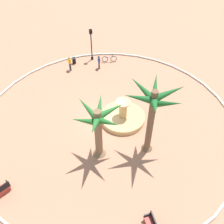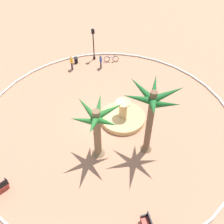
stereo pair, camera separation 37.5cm
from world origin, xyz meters
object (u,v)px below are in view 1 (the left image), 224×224
at_px(palm_tree_by_curb, 98,124).
at_px(lamppost, 91,42).
at_px(fountain, 123,117).
at_px(person_cyclist_helmet, 70,63).
at_px(bicycle_red_frame, 109,59).
at_px(palm_tree_near_fountain, 153,107).
at_px(trash_bin, 74,60).
at_px(person_cyclist_photo, 99,61).

height_order(palm_tree_by_curb, lamppost, palm_tree_by_curb).
distance_m(fountain, person_cyclist_helmet, 9.46).
relative_size(bicycle_red_frame, person_cyclist_helmet, 1.00).
bearing_deg(palm_tree_near_fountain, person_cyclist_helmet, -72.18).
height_order(palm_tree_by_curb, person_cyclist_helmet, palm_tree_by_curb).
relative_size(fountain, trash_bin, 5.37).
bearing_deg(person_cyclist_photo, lamppost, -80.52).
distance_m(palm_tree_near_fountain, bicycle_red_frame, 13.56).
bearing_deg(lamppost, person_cyclist_photo, 99.48).
distance_m(fountain, bicycle_red_frame, 9.42).
relative_size(fountain, palm_tree_by_curb, 0.82).
bearing_deg(lamppost, person_cyclist_helmet, 27.80).
bearing_deg(trash_bin, palm_tree_by_curb, 88.48).
distance_m(trash_bin, person_cyclist_photo, 3.09).
height_order(palm_tree_by_curb, trash_bin, palm_tree_by_curb).
bearing_deg(fountain, lamppost, -87.98).
relative_size(palm_tree_near_fountain, trash_bin, 8.36).
xyz_separation_m(fountain, bicycle_red_frame, (-1.41, -9.32, 0.08)).
bearing_deg(person_cyclist_helmet, fountain, 109.53).
bearing_deg(trash_bin, person_cyclist_helmet, 62.45).
xyz_separation_m(palm_tree_near_fountain, palm_tree_by_curb, (3.73, -0.55, -1.17)).
xyz_separation_m(fountain, palm_tree_near_fountain, (-0.86, 3.60, 4.17)).
bearing_deg(palm_tree_by_curb, fountain, -133.30).
relative_size(palm_tree_near_fountain, person_cyclist_helmet, 3.58).
height_order(trash_bin, bicycle_red_frame, bicycle_red_frame).
distance_m(fountain, person_cyclist_photo, 8.38).
bearing_deg(palm_tree_by_curb, lamppost, -100.59).
height_order(lamppost, person_cyclist_helmet, lamppost).
xyz_separation_m(palm_tree_by_curb, person_cyclist_helmet, (0.28, -11.94, -2.35)).
bearing_deg(trash_bin, person_cyclist_photo, 145.09).
bearing_deg(fountain, person_cyclist_helmet, -70.47).
xyz_separation_m(fountain, palm_tree_by_curb, (2.87, 3.05, 3.00)).
height_order(palm_tree_by_curb, bicycle_red_frame, palm_tree_by_curb).
distance_m(lamppost, person_cyclist_helmet, 3.40).
relative_size(palm_tree_near_fountain, person_cyclist_photo, 3.69).
relative_size(bicycle_red_frame, person_cyclist_photo, 1.03).
relative_size(fountain, person_cyclist_photo, 2.37).
distance_m(trash_bin, bicycle_red_frame, 4.01).
xyz_separation_m(lamppost, bicycle_red_frame, (-1.78, 1.04, -1.85)).
xyz_separation_m(trash_bin, person_cyclist_helmet, (0.63, 1.21, 0.57)).
bearing_deg(bicycle_red_frame, person_cyclist_helmet, 5.35).
distance_m(fountain, palm_tree_by_curb, 5.15).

